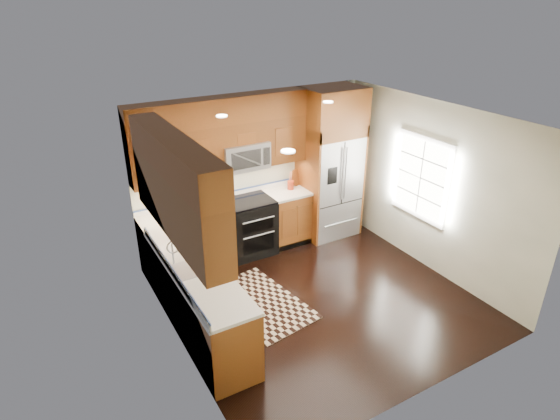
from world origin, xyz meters
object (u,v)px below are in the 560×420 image
range (250,227)px  utensil_crock (291,183)px  knife_block (211,196)px  refrigerator (330,164)px  rug (261,302)px

range → utensil_crock: bearing=5.6°
range → knife_block: bearing=158.1°
refrigerator → rug: 2.77m
refrigerator → knife_block: (-2.10, 0.26, -0.25)m
refrigerator → utensil_crock: bearing=170.6°
range → knife_block: 0.83m
refrigerator → rug: (-2.06, -1.32, -1.30)m
refrigerator → knife_block: refrigerator is taller
knife_block → refrigerator: bearing=-7.1°
range → rug: bearing=-110.7°
range → rug: (-0.51, -1.35, -0.46)m
rug → knife_block: bearing=83.2°
range → knife_block: (-0.55, 0.22, 0.58)m
rug → utensil_crock: bearing=38.5°
knife_block → utensil_crock: (1.39, -0.14, -0.00)m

